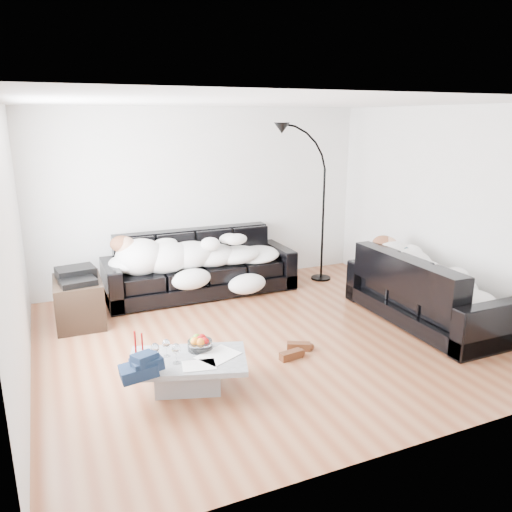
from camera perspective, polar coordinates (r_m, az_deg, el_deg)
name	(u,v)px	position (r m, az deg, el deg)	size (l,w,h in m)	color
ground	(266,337)	(5.84, 1.19, -9.28)	(5.00, 5.00, 0.00)	brown
wall_back	(204,198)	(7.49, -5.99, 6.62)	(5.00, 0.02, 2.60)	silver
wall_left	(13,251)	(4.95, -26.03, 0.53)	(0.02, 4.50, 2.60)	silver
wall_right	(445,211)	(6.83, 20.75, 4.85)	(0.02, 4.50, 2.60)	silver
ceiling	(268,102)	(5.30, 1.35, 17.17)	(5.00, 5.00, 0.00)	white
sofa_back	(200,264)	(7.16, -6.39, -0.89)	(2.67, 0.92, 0.87)	black
sofa_right	(426,288)	(6.47, 18.85, -3.53)	(2.11, 0.91, 0.86)	black
sleeper_back	(201,250)	(7.06, -6.32, 0.63)	(2.26, 0.78, 0.45)	white
sleeper_right	(428,272)	(6.41, 19.02, -1.72)	(1.81, 0.77, 0.44)	white
teal_cushion	(390,253)	(6.82, 15.05, 0.31)	(0.36, 0.30, 0.20)	#093A45
coffee_table	(188,374)	(4.79, -7.77, -13.18)	(1.07, 0.63, 0.31)	#939699
fruit_bowl	(200,343)	(4.84, -6.42, -9.81)	(0.24, 0.24, 0.15)	white
wine_glass_a	(166,348)	(4.75, -10.21, -10.32)	(0.07, 0.07, 0.17)	white
wine_glass_b	(155,353)	(4.65, -11.44, -10.83)	(0.08, 0.08, 0.19)	white
wine_glass_c	(176,354)	(4.61, -9.12, -10.96)	(0.08, 0.08, 0.19)	white
candle_left	(135,344)	(4.79, -13.62, -9.74)	(0.05, 0.05, 0.25)	maroon
candle_right	(142,345)	(4.78, -12.86, -9.88)	(0.04, 0.04, 0.23)	maroon
newspaper_a	(218,355)	(4.73, -4.35, -11.23)	(0.36, 0.28, 0.01)	silver
newspaper_b	(199,365)	(4.58, -6.54, -12.26)	(0.30, 0.21, 0.01)	silver
navy_jacket	(144,361)	(4.39, -12.64, -11.59)	(0.32, 0.27, 0.16)	black
shoes	(295,350)	(5.44, 4.44, -10.72)	(0.43, 0.31, 0.10)	#472311
av_cabinet	(79,301)	(6.50, -19.57, -4.92)	(0.56, 0.81, 0.56)	black
stereo	(76,275)	(6.39, -19.85, -2.03)	(0.44, 0.34, 0.13)	black
floor_lamp	(323,213)	(7.67, 7.69, 4.89)	(0.76, 0.31, 2.10)	black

